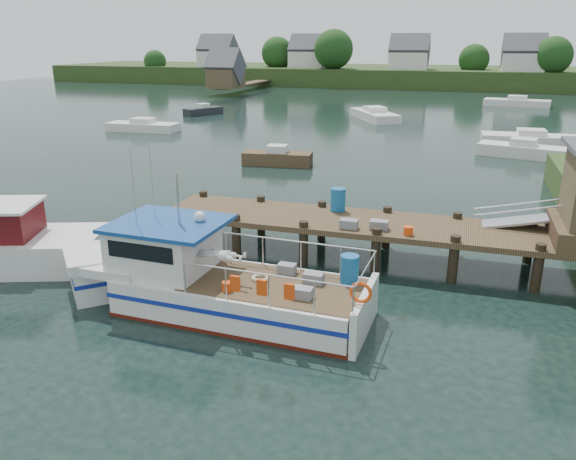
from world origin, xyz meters
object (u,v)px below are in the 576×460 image
(lobster_boat, at_px, (203,281))
(dock, at_px, (523,210))
(moored_b, at_px, (523,150))
(moored_e, at_px, (203,111))
(moored_d, at_px, (375,115))
(moored_rowboat, at_px, (277,158))
(moored_far, at_px, (517,102))
(moored_a, at_px, (143,126))
(moored_c, at_px, (531,139))

(lobster_boat, bearing_deg, dock, 33.46)
(moored_b, height_order, moored_e, moored_b)
(dock, bearing_deg, moored_e, 128.66)
(moored_d, bearing_deg, moored_rowboat, -96.38)
(moored_far, xyz_separation_m, moored_a, (-31.98, -29.78, -0.04))
(lobster_boat, height_order, moored_d, lobster_boat)
(moored_e, bearing_deg, dock, -32.29)
(lobster_boat, relative_size, moored_b, 1.68)
(moored_rowboat, xyz_separation_m, moored_e, (-15.17, 21.18, -0.03))
(moored_rowboat, relative_size, moored_d, 0.57)
(moored_b, bearing_deg, moored_c, 59.27)
(dock, height_order, moored_far, dock)
(moored_far, bearing_deg, lobster_boat, -108.03)
(dock, bearing_deg, moored_b, 85.13)
(moored_rowboat, distance_m, moored_a, 17.99)
(moored_d, relative_size, moored_e, 1.77)
(lobster_boat, distance_m, moored_c, 34.14)
(dock, xyz_separation_m, moored_e, (-28.24, 35.30, -1.81))
(lobster_boat, bearing_deg, moored_c, 72.39)
(moored_far, height_order, moored_b, moored_b)
(moored_far, height_order, moored_d, moored_d)
(lobster_boat, relative_size, moored_a, 1.60)
(lobster_boat, relative_size, moored_e, 2.30)
(lobster_boat, xyz_separation_m, moored_e, (-19.36, 40.65, -0.44))
(moored_a, distance_m, moored_c, 31.30)
(moored_rowboat, relative_size, moored_far, 0.58)
(dock, bearing_deg, moored_d, 105.97)
(moored_rowboat, height_order, moored_e, moored_rowboat)
(moored_d, bearing_deg, moored_b, -51.52)
(moored_a, bearing_deg, moored_d, 54.00)
(lobster_boat, xyz_separation_m, moored_d, (-1.66, 42.21, -0.40))
(dock, relative_size, lobster_boat, 1.67)
(moored_b, distance_m, moored_c, 5.49)
(moored_far, bearing_deg, moored_e, -156.42)
(moored_far, relative_size, moored_a, 1.22)
(moored_far, xyz_separation_m, moored_d, (-14.18, -16.54, 0.01))
(lobster_boat, xyz_separation_m, moored_a, (-19.46, 28.97, -0.44))
(lobster_boat, height_order, moored_c, lobster_boat)
(moored_far, distance_m, moored_d, 21.78)
(dock, xyz_separation_m, moored_rowboat, (-13.07, 14.12, -1.78))
(moored_b, bearing_deg, moored_e, 134.67)
(moored_a, height_order, moored_e, moored_e)
(lobster_boat, distance_m, moored_a, 34.90)
(moored_c, height_order, moored_d, moored_d)
(moored_c, distance_m, moored_e, 32.21)
(moored_a, distance_m, moored_e, 11.68)
(lobster_boat, bearing_deg, moored_b, 70.55)
(moored_b, xyz_separation_m, moored_d, (-12.37, 15.53, 0.00))
(lobster_boat, distance_m, moored_rowboat, 19.92)
(moored_far, height_order, moored_c, moored_far)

